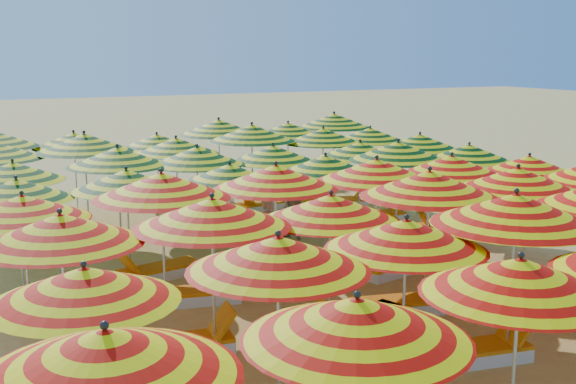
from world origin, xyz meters
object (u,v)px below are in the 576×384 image
(umbrella_7, at_px, (278,254))
(umbrella_25, at_px, (126,180))
(lounger_24, at_px, (206,198))
(umbrella_2, at_px, (520,277))
(umbrella_12, at_px, (61,229))
(lounger_23, at_px, (174,201))
(umbrella_20, at_px, (276,177))
(beachgoer_a, at_px, (269,232))
(lounger_11, at_px, (394,267))
(beachgoer_b, at_px, (294,212))
(lounger_14, at_px, (448,228))
(lounger_25, at_px, (306,190))
(umbrella_14, at_px, (331,208))
(umbrella_21, at_px, (376,170))
(umbrella_6, at_px, (85,285))
(umbrella_1, at_px, (357,319))
(umbrella_38, at_px, (176,146))
(umbrella_37, at_px, (84,143))
(lounger_4, at_px, (477,352))
(lounger_10, at_px, (196,295))
(umbrella_28, at_px, (398,151))
(umbrella_45, at_px, (219,127))
(lounger_16, at_px, (224,236))
(lounger_15, at_px, (47,250))
(umbrella_32, at_px, (197,156))
(umbrella_33, at_px, (273,154))
(umbrella_24, at_px, (17,190))
(umbrella_19, at_px, (161,186))
(umbrella_29, at_px, (469,153))
(umbrella_22, at_px, (451,166))
(umbrella_26, at_px, (230,173))
(lounger_13, at_px, (380,239))
(lounger_26, at_px, (317,186))
(umbrella_0, at_px, (106,354))
(lounger_20, at_px, (340,202))
(lounger_12, at_px, (158,271))
(umbrella_8, at_px, (406,235))
(lounger_17, at_px, (290,222))
(umbrella_15, at_px, (429,184))
(umbrella_34, at_px, (360,150))
(umbrella_46, at_px, (288,130))
(umbrella_47, at_px, (334,121))
(lounger_18, at_px, (375,216))
(umbrella_13, at_px, (212,213))
(umbrella_39, at_px, (252,133))
(umbrella_23, at_px, (529,165))
(umbrella_9, at_px, (516,209))
(lounger_21, at_px, (386,195))
(umbrella_27, at_px, (325,164))
(lounger_8, at_px, (363,322))

(umbrella_7, height_order, umbrella_25, umbrella_7)
(lounger_24, bearing_deg, umbrella_2, -100.42)
(umbrella_12, height_order, lounger_23, umbrella_12)
(umbrella_20, xyz_separation_m, beachgoer_a, (0.50, 1.42, -1.46))
(lounger_11, distance_m, beachgoer_b, 3.55)
(umbrella_7, bearing_deg, lounger_14, 39.98)
(umbrella_25, bearing_deg, lounger_25, 40.79)
(umbrella_14, distance_m, umbrella_21, 3.08)
(umbrella_6, bearing_deg, umbrella_1, -49.11)
(umbrella_21, xyz_separation_m, umbrella_38, (-2.18, 6.38, -0.14))
(umbrella_37, xyz_separation_m, lounger_4, (3.71, -10.60, -2.14))
(umbrella_6, distance_m, lounger_10, 5.34)
(umbrella_20, relative_size, umbrella_28, 0.96)
(umbrella_45, xyz_separation_m, lounger_25, (2.89, -0.23, -2.13))
(umbrella_1, xyz_separation_m, lounger_16, (2.61, 10.46, -1.93))
(umbrella_7, distance_m, lounger_15, 9.17)
(umbrella_32, xyz_separation_m, umbrella_33, (2.04, 0.14, -0.09))
(umbrella_24, height_order, umbrella_28, umbrella_28)
(umbrella_19, height_order, lounger_24, umbrella_19)
(umbrella_6, relative_size, umbrella_29, 0.92)
(umbrella_22, distance_m, umbrella_26, 4.70)
(lounger_13, bearing_deg, lounger_26, -95.46)
(umbrella_0, distance_m, lounger_20, 15.88)
(umbrella_26, height_order, lounger_23, umbrella_26)
(lounger_12, distance_m, beachgoer_b, 4.23)
(umbrella_8, relative_size, umbrella_33, 0.88)
(umbrella_45, distance_m, lounger_17, 4.62)
(umbrella_15, height_order, umbrella_37, umbrella_37)
(umbrella_34, xyz_separation_m, lounger_14, (1.53, -1.84, -1.86))
(umbrella_33, bearing_deg, umbrella_46, 59.78)
(lounger_13, relative_size, lounger_14, 0.99)
(umbrella_47, bearing_deg, lounger_18, -104.99)
(umbrella_25, relative_size, lounger_13, 1.50)
(umbrella_1, distance_m, lounger_23, 15.30)
(umbrella_6, distance_m, umbrella_7, 2.30)
(lounger_20, distance_m, lounger_26, 2.54)
(umbrella_13, height_order, umbrella_38, umbrella_13)
(umbrella_0, relative_size, umbrella_39, 0.77)
(umbrella_23, height_order, lounger_25, umbrella_23)
(umbrella_6, distance_m, lounger_17, 11.07)
(umbrella_26, bearing_deg, umbrella_28, 0.58)
(umbrella_6, relative_size, umbrella_25, 0.89)
(umbrella_8, bearing_deg, lounger_16, 87.21)
(lounger_16, bearing_deg, umbrella_20, -73.63)
(umbrella_9, relative_size, umbrella_25, 0.99)
(umbrella_12, bearing_deg, lounger_21, 37.54)
(umbrella_27, bearing_deg, umbrella_25, -179.74)
(lounger_8, bearing_deg, lounger_20, -136.91)
(umbrella_6, bearing_deg, umbrella_2, -25.69)
(umbrella_47, bearing_deg, umbrella_19, -133.98)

